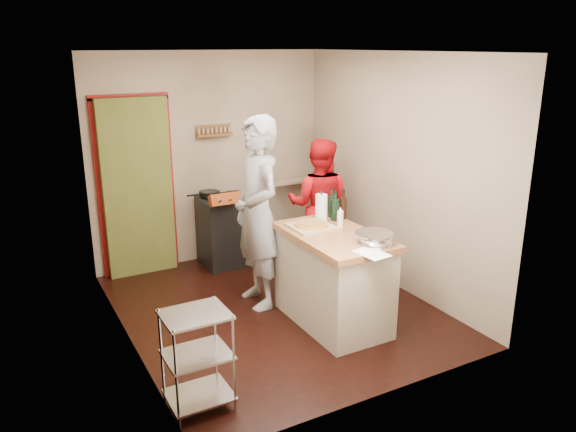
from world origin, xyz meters
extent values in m
plane|color=black|center=(0.00, 0.00, 0.00)|extent=(3.50, 3.50, 0.00)
cube|color=tan|center=(0.00, 1.75, 1.30)|extent=(3.00, 0.04, 2.60)
cube|color=#565B23|center=(-0.95, 1.80, 1.05)|extent=(0.80, 0.40, 2.10)
cube|color=maroon|center=(-1.37, 1.73, 1.05)|extent=(0.06, 0.06, 2.10)
cube|color=maroon|center=(-0.53, 1.73, 1.05)|extent=(0.06, 0.06, 2.10)
cube|color=maroon|center=(-0.95, 1.73, 2.10)|extent=(0.90, 0.06, 0.06)
cube|color=brown|center=(0.05, 1.70, 1.60)|extent=(0.46, 0.09, 0.03)
cube|color=brown|center=(0.05, 1.74, 1.66)|extent=(0.46, 0.02, 0.12)
cube|color=olive|center=(0.05, 1.70, 1.66)|extent=(0.42, 0.04, 0.07)
cube|color=tan|center=(0.95, 1.65, 0.90)|extent=(0.80, 0.18, 0.04)
cube|color=black|center=(0.75, 1.65, 1.02)|extent=(0.10, 0.14, 0.22)
cube|color=tan|center=(-1.50, 0.00, 1.30)|extent=(0.04, 3.50, 2.60)
cube|color=tan|center=(1.50, 0.00, 1.30)|extent=(0.04, 3.50, 2.60)
cube|color=white|center=(0.00, 0.00, 2.61)|extent=(3.00, 3.50, 0.02)
cube|color=black|center=(0.05, 1.43, 0.40)|extent=(0.60, 0.55, 0.80)
cube|color=black|center=(0.05, 1.43, 0.83)|extent=(0.60, 0.55, 0.06)
cube|color=brown|center=(0.05, 1.15, 0.92)|extent=(0.60, 0.15, 0.17)
cylinder|color=black|center=(-0.10, 1.56, 0.91)|extent=(0.26, 0.26, 0.05)
cylinder|color=silver|center=(-1.50, -1.38, 0.40)|extent=(0.02, 0.02, 0.80)
cylinder|color=silver|center=(-1.06, -1.38, 0.40)|extent=(0.02, 0.02, 0.80)
cylinder|color=silver|center=(-1.50, -1.02, 0.40)|extent=(0.02, 0.02, 0.80)
cylinder|color=silver|center=(-1.06, -1.02, 0.40)|extent=(0.02, 0.02, 0.80)
cube|color=silver|center=(-1.28, -1.20, 0.10)|extent=(0.48, 0.40, 0.02)
cube|color=silver|center=(-1.28, -1.20, 0.45)|extent=(0.48, 0.40, 0.02)
cube|color=silver|center=(-1.28, -1.20, 0.78)|extent=(0.48, 0.40, 0.02)
cube|color=beige|center=(0.36, -0.53, 0.44)|extent=(0.67, 1.18, 0.87)
cube|color=#9D663B|center=(0.36, -0.53, 0.90)|extent=(0.73, 1.24, 0.06)
cube|color=tan|center=(0.26, -0.28, 0.95)|extent=(0.40, 0.40, 0.02)
cylinder|color=#D58A42|center=(0.26, -0.28, 0.97)|extent=(0.32, 0.32, 0.02)
ellipsoid|color=silver|center=(0.51, -0.96, 0.99)|extent=(0.35, 0.35, 0.11)
cylinder|color=white|center=(0.46, -0.14, 1.08)|extent=(0.12, 0.12, 0.28)
cylinder|color=silver|center=(0.51, -0.41, 1.02)|extent=(0.06, 0.06, 0.17)
cube|color=white|center=(0.35, -1.14, 0.94)|extent=(0.24, 0.32, 0.00)
cylinder|color=black|center=(0.63, -0.06, 1.09)|extent=(0.08, 0.08, 0.31)
cylinder|color=black|center=(0.71, -0.17, 1.09)|extent=(0.08, 0.08, 0.31)
cylinder|color=black|center=(0.60, -0.18, 1.09)|extent=(0.08, 0.08, 0.31)
imported|color=#AEADB2|center=(-0.09, 0.21, 1.00)|extent=(0.50, 0.74, 2.01)
imported|color=red|center=(1.00, 0.77, 0.81)|extent=(0.99, 0.97, 1.61)
camera|label=1|loc=(-2.46, -4.77, 2.67)|focal=35.00mm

